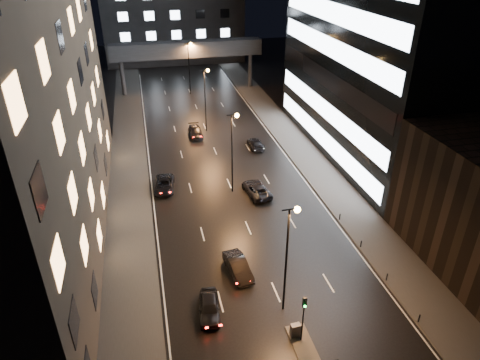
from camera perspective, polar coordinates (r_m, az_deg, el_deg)
The scene contains 18 objects.
ground at distance 63.56m, azimuth -3.33°, elevation 3.88°, with size 160.00×160.00×0.00m, color black.
sidewalk_left at distance 58.41m, azimuth -14.59°, elevation 0.59°, with size 5.00×110.00×0.15m, color #383533.
sidewalk_right at distance 62.36m, azimuth 8.89°, elevation 3.12°, with size 5.00×110.00×0.15m, color #383533.
building_far at distance 116.02m, azimuth -9.04°, elevation 21.62°, with size 34.00×14.00×25.00m, color #333335.
skybridge at distance 89.22m, azimuth -7.09°, elevation 16.83°, with size 30.00×3.00×10.00m.
traffic_signal_near at distance 33.50m, azimuth 8.48°, elevation -17.03°, with size 0.28×0.34×4.40m.
bollard_row at distance 40.47m, azimuth 20.78°, elevation -14.40°, with size 0.12×25.12×0.90m.
streetlight_near at distance 33.59m, azimuth 6.55°, elevation -8.89°, with size 1.45×0.50×10.15m.
streetlight_mid_a at distance 50.16m, azimuth -0.90°, elevation 4.92°, with size 1.45×0.50×10.15m.
streetlight_mid_b at distance 68.59m, azimuth -4.57°, elevation 11.60°, with size 1.45×0.50×10.15m.
streetlight_far at distance 87.70m, azimuth -6.74°, elevation 15.40°, with size 1.45×0.50×10.15m.
car_away_a at distance 36.92m, azimuth -4.13°, elevation -16.54°, with size 1.69×4.21×1.44m, color black.
car_away_b at distance 40.44m, azimuth -0.26°, elevation -11.48°, with size 1.60×4.60×1.52m, color black.
car_away_c at distance 53.98m, azimuth -10.07°, elevation -0.60°, with size 2.33×5.05×1.40m, color black.
car_away_d at distance 68.64m, azimuth -5.96°, elevation 6.41°, with size 2.01×4.95×1.44m, color black.
car_toward_a at distance 52.16m, azimuth 2.21°, elevation -1.23°, with size 2.41×5.23×1.45m, color black.
car_toward_b at distance 64.25m, azimuth 2.07°, elevation 4.86°, with size 1.88×4.61×1.34m, color black.
utility_cabinet at distance 35.44m, azimuth 7.38°, elevation -19.23°, with size 0.75×0.44×1.17m, color #48484A.
Camera 1 is at (-9.53, -16.70, 27.11)m, focal length 32.00 mm.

